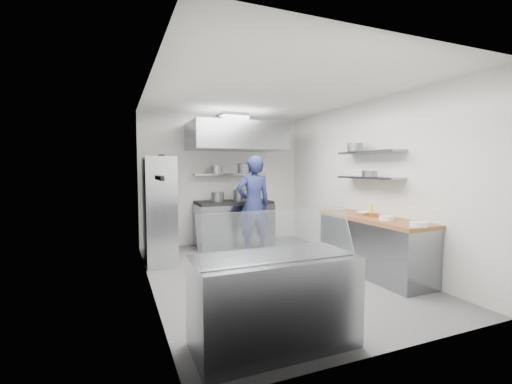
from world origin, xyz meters
name	(u,v)px	position (x,y,z in m)	size (l,w,h in m)	color
floor	(271,274)	(0.00, 0.00, 0.00)	(5.00, 5.00, 0.00)	#4F4F51
ceiling	(271,93)	(0.00, 0.00, 2.80)	(5.00, 5.00, 0.00)	silver
wall_back	(223,180)	(0.00, 2.50, 1.40)	(3.60, 0.02, 2.80)	white
wall_front	(392,198)	(0.00, -2.50, 1.40)	(3.60, 0.02, 2.80)	white
wall_left	(149,187)	(-1.80, 0.00, 1.40)	(5.00, 0.02, 2.80)	white
wall_right	(364,183)	(1.80, 0.00, 1.40)	(5.00, 0.02, 2.80)	white
gas_range	(234,225)	(0.10, 2.10, 0.45)	(1.60, 0.80, 0.90)	gray
cooktop	(233,202)	(0.10, 2.10, 0.93)	(1.57, 0.78, 0.06)	black
stock_pot_left	(217,197)	(-0.26, 2.08, 1.06)	(0.28, 0.28, 0.20)	slate
stock_pot_mid	(240,195)	(0.24, 2.07, 1.08)	(0.30, 0.30, 0.24)	slate
stock_pot_right	(252,196)	(0.53, 2.13, 1.04)	(0.25, 0.25, 0.16)	slate
over_range_shelf	(230,174)	(0.10, 2.34, 1.52)	(1.60, 0.30, 0.04)	gray
shelf_pot_a	(216,169)	(-0.26, 2.15, 1.63)	(0.23, 0.23, 0.18)	slate
shelf_pot_b	(243,168)	(0.49, 2.54, 1.65)	(0.31, 0.31, 0.22)	slate
extractor_hood	(236,137)	(0.10, 1.93, 2.30)	(1.90, 1.15, 0.55)	gray
hood_duct	(232,120)	(0.10, 2.15, 2.68)	(0.55, 0.55, 0.24)	slate
red_firebox	(166,180)	(-1.25, 2.44, 1.42)	(0.22, 0.10, 0.26)	red
chef	(253,205)	(0.26, 1.36, 0.95)	(0.69, 0.45, 1.90)	#191F4B
wire_rack	(159,210)	(-1.53, 1.30, 0.93)	(0.50, 0.90, 1.85)	silver
rack_bin_a	(162,220)	(-1.53, 0.97, 0.80)	(0.16, 0.20, 0.18)	white
rack_bin_b	(157,188)	(-1.53, 1.49, 1.30)	(0.15, 0.19, 0.17)	yellow
rack_jar	(162,160)	(-1.48, 1.23, 1.80)	(0.11, 0.11, 0.18)	black
knife_strip	(159,178)	(-1.78, -0.90, 1.55)	(0.04, 0.55, 0.05)	black
prep_counter_base	(372,247)	(1.48, -0.60, 0.42)	(0.62, 2.00, 0.84)	gray
prep_counter_top	(373,219)	(1.48, -0.60, 0.87)	(0.65, 2.04, 0.06)	brown
plate_stack_a	(419,224)	(1.40, -1.54, 0.93)	(0.22, 0.22, 0.06)	white
plate_stack_b	(387,218)	(1.42, -0.95, 0.93)	(0.21, 0.21, 0.06)	white
copper_pan	(373,215)	(1.50, -0.59, 0.93)	(0.17, 0.17, 0.06)	#C27036
squeeze_bottle	(371,210)	(1.53, -0.49, 0.99)	(0.06, 0.06, 0.18)	yellow
mixing_bowl	(363,213)	(1.48, -0.36, 0.92)	(0.20, 0.20, 0.05)	white
wall_shelf_lower	(369,178)	(1.64, -0.30, 1.50)	(0.30, 1.30, 0.04)	gray
wall_shelf_upper	(369,152)	(1.64, -0.30, 1.92)	(0.30, 1.30, 0.04)	gray
shelf_pot_c	(370,174)	(1.56, -0.41, 1.57)	(0.24, 0.24, 0.10)	slate
shelf_pot_d	(355,147)	(1.56, -0.04, 2.01)	(0.26, 0.26, 0.14)	slate
display_case	(274,301)	(-0.90, -2.00, 0.42)	(1.50, 0.70, 0.85)	gray
display_glass	(280,235)	(-0.90, -2.12, 1.07)	(1.47, 0.02, 0.45)	silver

